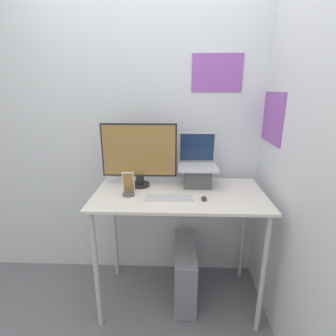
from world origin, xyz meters
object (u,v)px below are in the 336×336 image
at_px(mouse, 204,198).
at_px(computer_tower, 185,272).
at_px(monitor, 139,155).
at_px(keyboard, 169,198).
at_px(cell_phone, 129,188).
at_px(laptop, 197,172).

height_order(mouse, computer_tower, mouse).
relative_size(monitor, keyboard, 1.64).
distance_m(keyboard, computer_tower, 0.72).
distance_m(monitor, mouse, 0.57).
relative_size(keyboard, cell_phone, 2.02).
xyz_separation_m(monitor, cell_phone, (-0.05, -0.18, -0.19)).
height_order(keyboard, mouse, mouse).
relative_size(keyboard, mouse, 5.93).
bearing_deg(computer_tower, cell_phone, -168.58).
bearing_deg(monitor, laptop, 4.24).
bearing_deg(keyboard, monitor, 133.94).
height_order(monitor, keyboard, monitor).
relative_size(monitor, mouse, 9.75).
distance_m(monitor, cell_phone, 0.26).
bearing_deg(mouse, keyboard, 176.99).
bearing_deg(laptop, monitor, -175.76).
bearing_deg(cell_phone, monitor, 72.90).
xyz_separation_m(monitor, computer_tower, (0.35, -0.09, -0.93)).
bearing_deg(monitor, computer_tower, -15.30).
xyz_separation_m(keyboard, cell_phone, (-0.28, 0.06, 0.04)).
relative_size(laptop, mouse, 6.87).
height_order(monitor, computer_tower, monitor).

